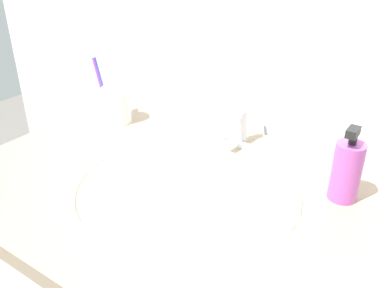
{
  "coord_description": "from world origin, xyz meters",
  "views": [
    {
      "loc": [
        0.44,
        -0.6,
        1.41
      ],
      "look_at": [
        0.01,
        0.03,
        1.01
      ],
      "focal_mm": 38.65,
      "sensor_mm": 36.0,
      "label": 1
    }
  ],
  "objects_px": {
    "toothbrush_blue": "(101,79)",
    "soap_dispenser": "(347,170)",
    "toothbrush_white": "(107,85)",
    "faucet": "(240,123)",
    "toothbrush_cup": "(116,105)",
    "toothbrush_purple": "(99,81)"
  },
  "relations": [
    {
      "from": "faucet",
      "to": "soap_dispenser",
      "type": "relative_size",
      "value": 0.81
    },
    {
      "from": "faucet",
      "to": "toothbrush_purple",
      "type": "xyz_separation_m",
      "value": [
        -0.39,
        -0.09,
        0.06
      ]
    },
    {
      "from": "toothbrush_purple",
      "to": "toothbrush_white",
      "type": "xyz_separation_m",
      "value": [
        0.05,
        -0.02,
        0.0
      ]
    },
    {
      "from": "toothbrush_blue",
      "to": "faucet",
      "type": "bearing_deg",
      "value": 11.73
    },
    {
      "from": "faucet",
      "to": "toothbrush_purple",
      "type": "bearing_deg",
      "value": -166.74
    },
    {
      "from": "toothbrush_purple",
      "to": "soap_dispenser",
      "type": "xyz_separation_m",
      "value": [
        0.68,
        0.0,
        -0.05
      ]
    },
    {
      "from": "toothbrush_white",
      "to": "soap_dispenser",
      "type": "relative_size",
      "value": 1.27
    },
    {
      "from": "toothbrush_cup",
      "to": "soap_dispenser",
      "type": "distance_m",
      "value": 0.64
    },
    {
      "from": "toothbrush_cup",
      "to": "soap_dispenser",
      "type": "bearing_deg",
      "value": -1.57
    },
    {
      "from": "soap_dispenser",
      "to": "toothbrush_cup",
      "type": "bearing_deg",
      "value": 178.43
    },
    {
      "from": "faucet",
      "to": "toothbrush_cup",
      "type": "height_order",
      "value": "faucet"
    },
    {
      "from": "faucet",
      "to": "toothbrush_blue",
      "type": "bearing_deg",
      "value": -168.27
    },
    {
      "from": "soap_dispenser",
      "to": "toothbrush_white",
      "type": "bearing_deg",
      "value": -178.41
    },
    {
      "from": "toothbrush_cup",
      "to": "faucet",
      "type": "bearing_deg",
      "value": 11.97
    },
    {
      "from": "faucet",
      "to": "toothbrush_blue",
      "type": "distance_m",
      "value": 0.41
    },
    {
      "from": "toothbrush_white",
      "to": "soap_dispenser",
      "type": "height_order",
      "value": "toothbrush_white"
    },
    {
      "from": "toothbrush_cup",
      "to": "toothbrush_white",
      "type": "bearing_deg",
      "value": -78.89
    },
    {
      "from": "toothbrush_cup",
      "to": "toothbrush_purple",
      "type": "bearing_deg",
      "value": -156.11
    },
    {
      "from": "toothbrush_blue",
      "to": "soap_dispenser",
      "type": "bearing_deg",
      "value": -0.81
    },
    {
      "from": "toothbrush_white",
      "to": "faucet",
      "type": "bearing_deg",
      "value": 17.64
    },
    {
      "from": "faucet",
      "to": "toothbrush_blue",
      "type": "relative_size",
      "value": 0.65
    },
    {
      "from": "toothbrush_cup",
      "to": "toothbrush_blue",
      "type": "distance_m",
      "value": 0.08
    }
  ]
}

